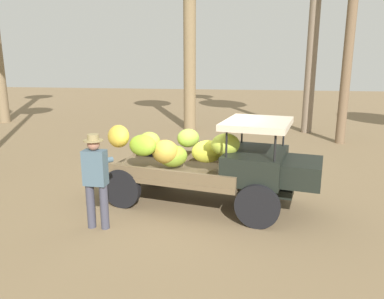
# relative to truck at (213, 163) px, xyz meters

# --- Properties ---
(ground_plane) EXTENTS (60.00, 60.00, 0.00)m
(ground_plane) POSITION_rel_truck_xyz_m (-0.41, 0.40, -0.93)
(ground_plane) COLOR olive
(truck) EXTENTS (4.64, 2.47, 1.85)m
(truck) POSITION_rel_truck_xyz_m (0.00, 0.00, 0.00)
(truck) COLOR black
(truck) RESTS_ON ground
(farmer) EXTENTS (0.53, 0.46, 1.75)m
(farmer) POSITION_rel_truck_xyz_m (-1.97, -1.39, 0.07)
(farmer) COLOR #40404E
(farmer) RESTS_ON ground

